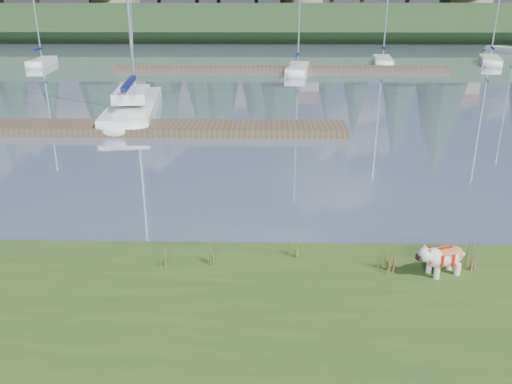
{
  "coord_description": "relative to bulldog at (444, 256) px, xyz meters",
  "views": [
    {
      "loc": [
        0.96,
        -10.04,
        4.51
      ],
      "look_at": [
        0.74,
        -0.5,
        1.01
      ],
      "focal_mm": 35.0,
      "sensor_mm": 36.0,
      "label": 1
    }
  ],
  "objects": [
    {
      "name": "sailboat_bg_2",
      "position": [
        -0.58,
        31.7,
        -0.35
      ],
      "size": [
        2.23,
        7.19,
        10.72
      ],
      "rotation": [
        0.0,
        0.0,
        1.45
      ],
      "color": "white",
      "rests_on": "ground"
    },
    {
      "name": "bulldog",
      "position": [
        0.0,
        0.0,
        0.0
      ],
      "size": [
        0.91,
        0.55,
        0.54
      ],
      "rotation": [
        0.0,
        0.0,
        3.47
      ],
      "color": "silver",
      "rests_on": "bank"
    },
    {
      "name": "weed_1",
      "position": [
        -2.41,
        0.57,
        -0.13
      ],
      "size": [
        0.17,
        0.14,
        0.49
      ],
      "color": "#475B23",
      "rests_on": "bank"
    },
    {
      "name": "weed_0",
      "position": [
        -3.88,
        0.26,
        -0.12
      ],
      "size": [
        0.17,
        0.14,
        0.5
      ],
      "color": "#475B23",
      "rests_on": "bank"
    },
    {
      "name": "sailboat_bg_5",
      "position": [
        23.76,
        49.95,
        -0.37
      ],
      "size": [
        3.53,
        9.14,
        12.7
      ],
      "rotation": [
        0.0,
        0.0,
        1.77
      ],
      "color": "white",
      "rests_on": "ground"
    },
    {
      "name": "mud_lip",
      "position": [
        -3.89,
        1.01,
        -0.62
      ],
      "size": [
        60.0,
        0.5,
        0.14
      ],
      "primitive_type": "cube",
      "color": "#33281C",
      "rests_on": "ground"
    },
    {
      "name": "ridge",
      "position": [
        -3.89,
        75.61,
        1.81
      ],
      "size": [
        200.0,
        20.0,
        5.0
      ],
      "primitive_type": "cube",
      "color": "#1E3318",
      "rests_on": "ground"
    },
    {
      "name": "dock_far",
      "position": [
        -1.89,
        32.61,
        -0.54
      ],
      "size": [
        26.0,
        2.2,
        0.3
      ],
      "primitive_type": "cube",
      "color": "#4C3D2C",
      "rests_on": "ground"
    },
    {
      "name": "weed_5",
      "position": [
        0.55,
        0.19,
        -0.04
      ],
      "size": [
        0.17,
        0.14,
        0.7
      ],
      "color": "#475B23",
      "rests_on": "bank"
    },
    {
      "name": "sailboat_main",
      "position": [
        -9.14,
        15.95,
        -0.27
      ],
      "size": [
        3.32,
        9.99,
        14.02
      ],
      "rotation": [
        0.0,
        0.0,
        1.72
      ],
      "color": "white",
      "rests_on": "ground"
    },
    {
      "name": "weed_3",
      "position": [
        -4.63,
        0.19,
        -0.15
      ],
      "size": [
        0.17,
        0.14,
        0.44
      ],
      "color": "#475B23",
      "rests_on": "bank"
    },
    {
      "name": "sailboat_bg_4",
      "position": [
        16.89,
        38.87,
        -0.36
      ],
      "size": [
        3.9,
        7.74,
        11.34
      ],
      "rotation": [
        0.0,
        0.0,
        1.24
      ],
      "color": "white",
      "rests_on": "ground"
    },
    {
      "name": "weed_2",
      "position": [
        -0.81,
        0.06,
        -0.08
      ],
      "size": [
        0.17,
        0.14,
        0.62
      ],
      "color": "#475B23",
      "rests_on": "bank"
    },
    {
      "name": "ground",
      "position": [
        -3.89,
        32.61,
        -0.69
      ],
      "size": [
        200.0,
        200.0,
        0.0
      ],
      "primitive_type": "plane",
      "color": "slate",
      "rests_on": "ground"
    },
    {
      "name": "sailboat_bg_3",
      "position": [
        7.24,
        38.32,
        -0.36
      ],
      "size": [
        2.58,
        7.5,
        10.9
      ],
      "rotation": [
        0.0,
        0.0,
        1.41
      ],
      "color": "white",
      "rests_on": "ground"
    },
    {
      "name": "sailboat_bg_0",
      "position": [
        -22.25,
        36.4,
        -0.36
      ],
      "size": [
        2.37,
        6.62,
        9.6
      ],
      "rotation": [
        0.0,
        0.0,
        1.74
      ],
      "color": "white",
      "rests_on": "ground"
    },
    {
      "name": "weed_4",
      "position": [
        -0.94,
        0.16,
        -0.12
      ],
      "size": [
        0.17,
        0.14,
        0.52
      ],
      "color": "#475B23",
      "rests_on": "bank"
    },
    {
      "name": "dock_near",
      "position": [
        -7.89,
        11.61,
        -0.54
      ],
      "size": [
        16.0,
        2.0,
        0.3
      ],
      "primitive_type": "cube",
      "color": "#4C3D2C",
      "rests_on": "ground"
    }
  ]
}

